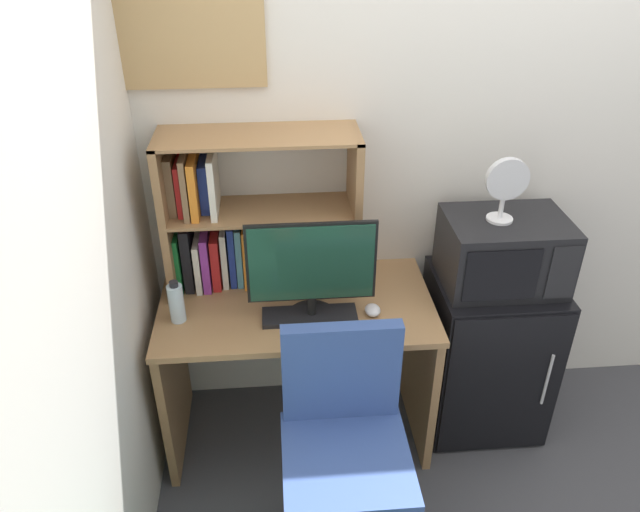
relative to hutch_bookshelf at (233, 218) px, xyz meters
The scene contains 12 objects.
wall_back 1.64m from the hutch_bookshelf, ahead, with size 6.40×0.04×2.60m, color silver.
desk 0.65m from the hutch_bookshelf, 36.75° to the right, with size 1.18×0.65×0.77m.
hutch_bookshelf is the anchor object (origin of this frame).
monitor 0.44m from the hutch_bookshelf, 43.15° to the right, with size 0.52×0.20×0.44m.
keyboard 0.53m from the hutch_bookshelf, 44.68° to the right, with size 0.39×0.13×0.02m, color black.
computer_mouse 0.71m from the hutch_bookshelf, 27.47° to the right, with size 0.07×0.08×0.04m, color silver.
water_bottle 0.43m from the hutch_bookshelf, 130.82° to the right, with size 0.06×0.06×0.19m.
mini_fridge 1.36m from the hutch_bookshelf, ahead, with size 0.55×0.51×0.81m.
microwave 1.18m from the hutch_bookshelf, ahead, with size 0.51×0.38×0.31m.
desk_fan 1.14m from the hutch_bookshelf, ahead, with size 0.18×0.11×0.28m.
desk_chair 1.10m from the hutch_bookshelf, 62.16° to the right, with size 0.54×0.54×0.96m.
wall_corkboard 0.83m from the hutch_bookshelf, 144.57° to the left, with size 0.68×0.02×0.55m, color tan.
Camera 1 is at (-1.04, -2.47, 2.31)m, focal length 34.24 mm.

